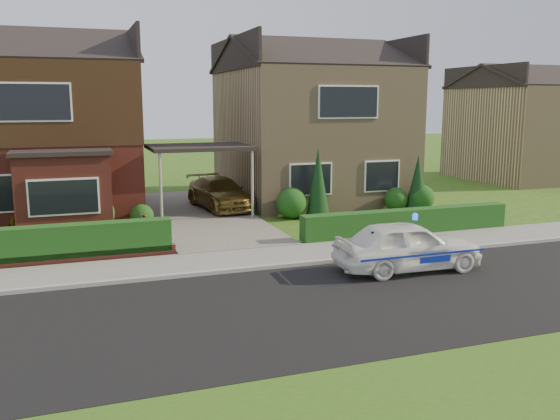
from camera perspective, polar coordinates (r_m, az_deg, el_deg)
name	(u,v)px	position (r m, az deg, el deg)	size (l,w,h in m)	color
ground	(305,307)	(13.13, 2.43, -9.29)	(120.00, 120.00, 0.00)	#295015
road	(305,307)	(13.13, 2.43, -9.29)	(60.00, 6.00, 0.02)	black
kerb	(263,268)	(15.85, -1.68, -5.58)	(60.00, 0.16, 0.12)	#9E9993
sidewalk	(251,258)	(16.82, -2.78, -4.68)	(60.00, 2.00, 0.10)	slate
driveway	(201,215)	(23.35, -7.65, -0.46)	(3.80, 12.00, 0.12)	#666059
house_left	(38,117)	(25.40, -22.27, 8.26)	(7.50, 9.53, 7.25)	maroon
house_right	(310,118)	(27.52, 2.88, 8.81)	(7.50, 8.06, 7.25)	#9D8160
carport_link	(199,148)	(22.96, -7.78, 5.90)	(3.80, 3.00, 2.77)	black
dwarf_wall	(32,261)	(17.33, -22.75, -4.59)	(7.70, 0.25, 0.36)	maroon
hedge_left	(33,266)	(17.52, -22.68, -5.04)	(7.50, 0.55, 0.90)	#183B12
hedge_right	(407,236)	(20.27, 12.09, -2.43)	(7.50, 0.55, 0.80)	#183B12
shrub_left_mid	(95,214)	(21.11, -17.40, -0.34)	(1.32, 1.32, 1.32)	#183B12
shrub_left_near	(142,216)	(21.56, -13.15, -0.57)	(0.84, 0.84, 0.84)	#183B12
shrub_right_near	(292,203)	(22.61, 1.12, 0.67)	(1.20, 1.20, 1.20)	#183B12
shrub_right_mid	(396,199)	(24.69, 11.09, 1.02)	(0.96, 0.96, 0.96)	#183B12
shrub_right_far	(421,198)	(24.95, 13.42, 1.17)	(1.08, 1.08, 1.08)	#183B12
conifer_a	(318,184)	(22.69, 3.67, 2.47)	(0.90, 0.90, 2.60)	black
conifer_b	(417,184)	(24.76, 13.09, 2.42)	(0.90, 0.90, 2.20)	black
neighbour_right	(526,134)	(36.93, 22.60, 6.79)	(6.50, 7.00, 5.20)	#9D8160
police_car	(408,246)	(16.00, 12.18, -3.41)	(3.59, 3.97, 1.50)	white
driveway_car	(220,193)	(24.32, -5.82, 1.64)	(1.73, 4.25, 1.23)	brown
potted_plant_a	(68,245)	(17.92, -19.76, -3.16)	(0.43, 0.29, 0.82)	gray
potted_plant_b	(12,228)	(20.94, -24.36, -1.55)	(0.46, 0.37, 0.84)	gray
potted_plant_c	(145,226)	(19.81, -12.86, -1.52)	(0.47, 0.47, 0.83)	gray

